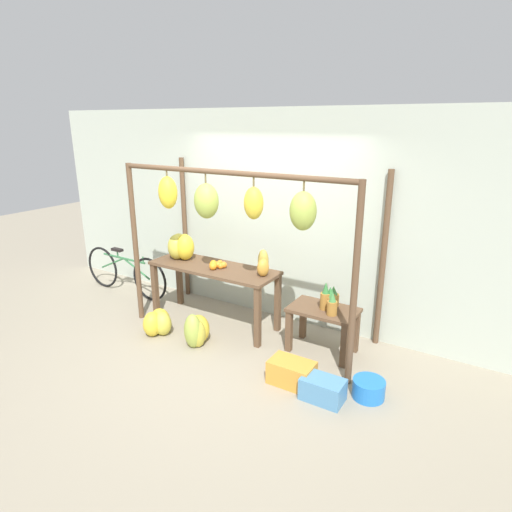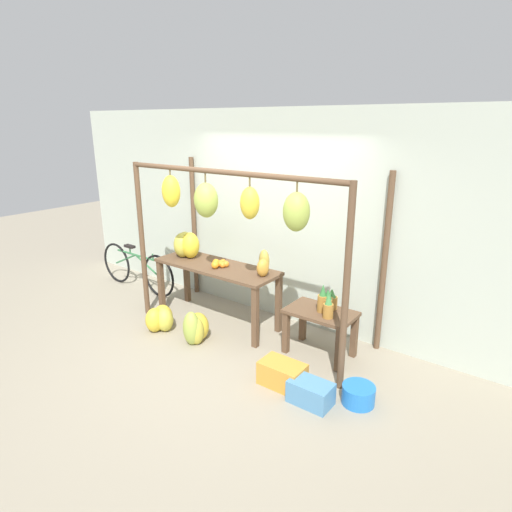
# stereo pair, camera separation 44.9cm
# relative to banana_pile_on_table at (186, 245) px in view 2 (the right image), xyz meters

# --- Properties ---
(ground_plane) EXTENTS (20.00, 20.00, 0.00)m
(ground_plane) POSITION_rel_banana_pile_on_table_xyz_m (1.11, -0.72, -0.99)
(ground_plane) COLOR gray
(shop_wall_back) EXTENTS (8.00, 0.08, 2.80)m
(shop_wall_back) POSITION_rel_banana_pile_on_table_xyz_m (1.11, 0.65, 0.41)
(shop_wall_back) COLOR #B7C1B2
(shop_wall_back) RESTS_ON ground_plane
(stall_awning) EXTENTS (3.08, 1.17, 2.13)m
(stall_awning) POSITION_rel_banana_pile_on_table_xyz_m (1.14, -0.30, 0.61)
(stall_awning) COLOR brown
(stall_awning) RESTS_ON ground_plane
(display_table_main) EXTENTS (1.76, 0.60, 0.81)m
(display_table_main) POSITION_rel_banana_pile_on_table_xyz_m (0.58, -0.04, -0.30)
(display_table_main) COLOR brown
(display_table_main) RESTS_ON ground_plane
(display_table_side) EXTENTS (0.78, 0.49, 0.55)m
(display_table_side) POSITION_rel_banana_pile_on_table_xyz_m (2.12, 0.02, -0.56)
(display_table_side) COLOR brown
(display_table_side) RESTS_ON ground_plane
(banana_pile_on_table) EXTENTS (0.50, 0.43, 0.36)m
(banana_pile_on_table) POSITION_rel_banana_pile_on_table_xyz_m (0.00, 0.00, 0.00)
(banana_pile_on_table) COLOR yellow
(banana_pile_on_table) RESTS_ON display_table_main
(orange_pile) EXTENTS (0.23, 0.28, 0.10)m
(orange_pile) POSITION_rel_banana_pile_on_table_xyz_m (0.66, -0.06, -0.13)
(orange_pile) COLOR orange
(orange_pile) RESTS_ON display_table_main
(pineapple_cluster) EXTENTS (0.24, 0.37, 0.33)m
(pineapple_cluster) POSITION_rel_banana_pile_on_table_xyz_m (2.19, 0.04, -0.32)
(pineapple_cluster) COLOR #A3702D
(pineapple_cluster) RESTS_ON display_table_side
(banana_pile_ground_left) EXTENTS (0.40, 0.44, 0.33)m
(banana_pile_ground_left) POSITION_rel_banana_pile_on_table_xyz_m (0.16, -0.67, -0.83)
(banana_pile_ground_left) COLOR gold
(banana_pile_ground_left) RESTS_ON ground_plane
(banana_pile_ground_right) EXTENTS (0.37, 0.47, 0.43)m
(banana_pile_ground_right) POSITION_rel_banana_pile_on_table_xyz_m (0.76, -0.64, -0.80)
(banana_pile_ground_right) COLOR gold
(banana_pile_ground_right) RESTS_ON ground_plane
(fruit_crate_white) EXTENTS (0.46, 0.29, 0.25)m
(fruit_crate_white) POSITION_rel_banana_pile_on_table_xyz_m (2.12, -0.76, -0.86)
(fruit_crate_white) COLOR orange
(fruit_crate_white) RESTS_ON ground_plane
(blue_bucket) EXTENTS (0.32, 0.32, 0.19)m
(blue_bucket) POSITION_rel_banana_pile_on_table_xyz_m (2.88, -0.57, -0.89)
(blue_bucket) COLOR blue
(blue_bucket) RESTS_ON ground_plane
(parked_bicycle) EXTENTS (1.75, 0.08, 0.72)m
(parked_bicycle) POSITION_rel_banana_pile_on_table_xyz_m (-1.25, 0.08, -0.63)
(parked_bicycle) COLOR black
(parked_bicycle) RESTS_ON ground_plane
(papaya_pile) EXTENTS (0.26, 0.32, 0.29)m
(papaya_pile) POSITION_rel_banana_pile_on_table_xyz_m (1.29, 0.06, -0.04)
(papaya_pile) COLOR gold
(papaya_pile) RESTS_ON display_table_main
(fruit_crate_purple) EXTENTS (0.42, 0.26, 0.23)m
(fruit_crate_purple) POSITION_rel_banana_pile_on_table_xyz_m (2.50, -0.85, -0.87)
(fruit_crate_purple) COLOR #4C84B2
(fruit_crate_purple) RESTS_ON ground_plane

